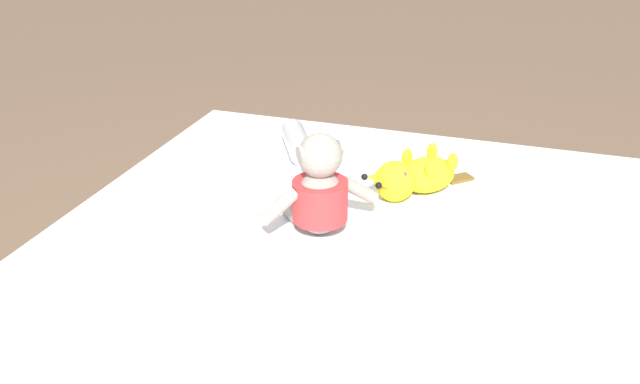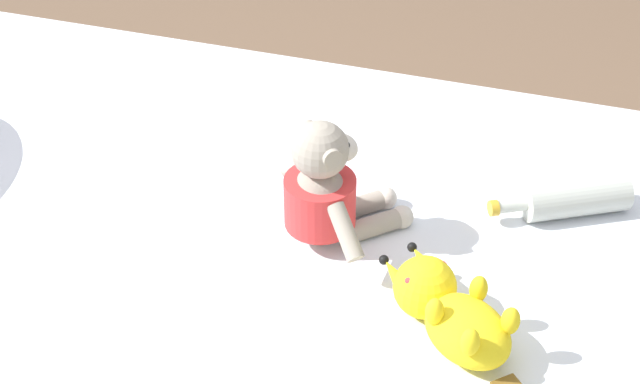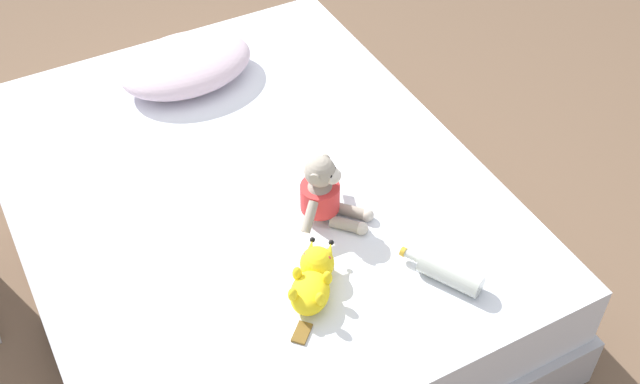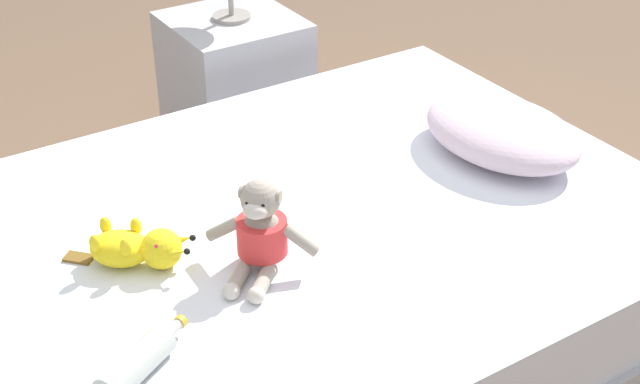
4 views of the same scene
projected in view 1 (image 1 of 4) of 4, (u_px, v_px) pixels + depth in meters
The scene contains 3 objects.
plush_monkey at pixel (318, 191), 1.48m from camera, with size 0.26×0.26×0.24m.
plush_yellow_creature at pixel (414, 176), 1.67m from camera, with size 0.25×0.29×0.10m.
glass_bottle at pixel (297, 142), 1.90m from camera, with size 0.16×0.25×0.07m.
Camera 1 is at (-0.28, 1.00, 1.19)m, focal length 38.18 mm.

